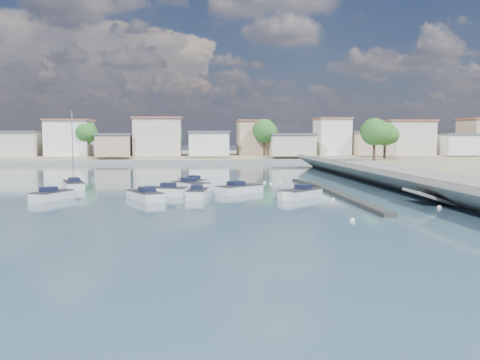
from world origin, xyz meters
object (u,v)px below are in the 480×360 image
Objects in this scene: motorboat_f at (191,183)px; motorboat_e at (54,196)px; motorboat_a at (144,196)px; motorboat_b at (198,194)px; motorboat_h at (241,189)px; sailboat at (73,185)px; motorboat_d at (299,194)px; motorboat_c at (162,191)px; motorboat_g at (193,186)px.

motorboat_e is at bearing -136.71° from motorboat_f.
motorboat_b is at bearing 15.68° from motorboat_a.
motorboat_b is 1.11× the size of motorboat_f.
motorboat_b and motorboat_h have the same top height.
motorboat_f is 13.43m from sailboat.
motorboat_d is 0.54× the size of sailboat.
motorboat_c is (1.48, 3.63, 0.00)m from motorboat_a.
motorboat_a is 10.93m from motorboat_h.
sailboat is at bearing 92.45° from motorboat_e.
motorboat_d is at bearing -25.43° from sailboat.
motorboat_c is 9.74m from motorboat_f.
motorboat_c and motorboat_f have the same top height.
sailboat is (-13.98, 9.84, 0.04)m from motorboat_b.
motorboat_c is at bearing -107.50° from motorboat_f.
motorboat_c and motorboat_d have the same top height.
motorboat_h is (9.68, 5.07, -0.00)m from motorboat_a.
motorboat_g is at bearing 139.19° from motorboat_d.
motorboat_c is 0.56× the size of sailboat.
motorboat_e is at bearing -164.05° from motorboat_c.
motorboat_c is at bearing 148.28° from motorboat_b.
motorboat_b is 0.53× the size of sailboat.
motorboat_a is 1.11× the size of motorboat_d.
motorboat_g is at bearing 58.87° from motorboat_c.
motorboat_h is at bearing 27.64° from motorboat_a.
motorboat_d is at bearing -1.95° from motorboat_e.
motorboat_g is 0.58× the size of sailboat.
motorboat_h is (18.15, 4.28, 0.00)m from motorboat_e.
motorboat_c is at bearing -170.07° from motorboat_h.
motorboat_a and motorboat_b have the same top height.
motorboat_d and motorboat_g have the same top height.
motorboat_e is (-13.53, -0.63, 0.00)m from motorboat_b.
motorboat_d and motorboat_e have the same top height.
motorboat_f is 9.46m from motorboat_h.
motorboat_f is (2.93, 9.29, -0.00)m from motorboat_c.
motorboat_c is 0.96× the size of motorboat_h.
sailboat is (-13.33, -1.66, 0.04)m from motorboat_f.
motorboat_d is 26.24m from sailboat.
motorboat_b is at bearing -31.72° from motorboat_c.
motorboat_b is at bearing -86.76° from motorboat_f.
sailboat is at bearing 169.63° from motorboat_g.
motorboat_a is at bearing -152.36° from motorboat_h.
motorboat_h is (8.20, 1.44, -0.00)m from motorboat_c.
motorboat_g is 6.30m from motorboat_h.
motorboat_b is 11.52m from motorboat_f.
sailboat is (-23.70, 11.27, 0.04)m from motorboat_d.
motorboat_a and motorboat_e have the same top height.
motorboat_e is (-23.25, 0.79, 0.00)m from motorboat_d.
motorboat_b is at bearing -141.71° from motorboat_h.
motorboat_b is at bearing 2.67° from motorboat_e.
motorboat_a is 5.26m from motorboat_b.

